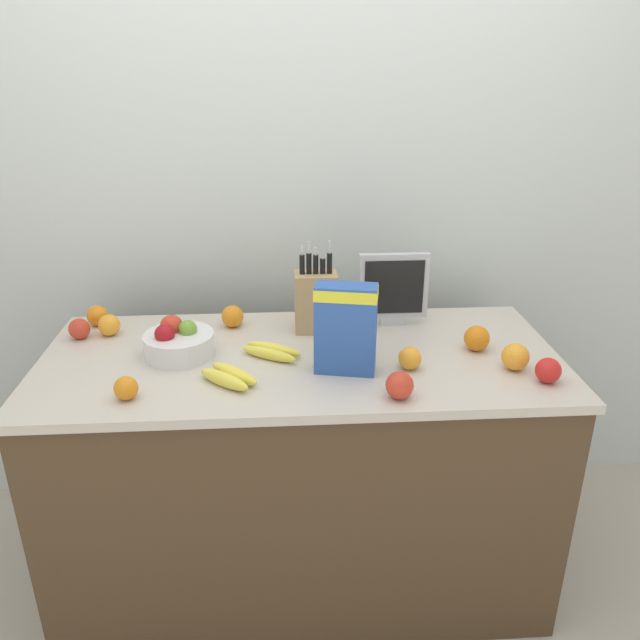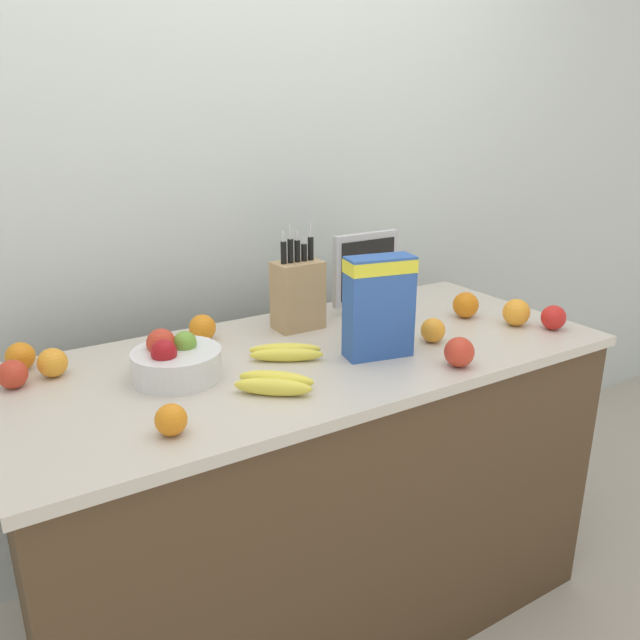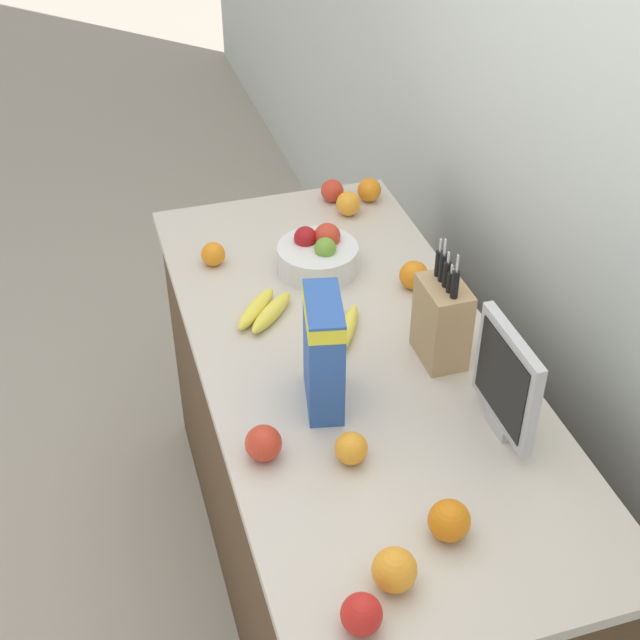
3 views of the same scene
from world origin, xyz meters
name	(u,v)px [view 2 (image 2 of 3)]	position (x,y,z in m)	size (l,w,h in m)	color
ground_plane	(315,608)	(0.00, 0.00, 0.00)	(14.00, 14.00, 0.00)	#B2A899
wall_back	(223,190)	(0.00, 0.59, 1.30)	(9.00, 0.06, 2.60)	silver
counter	(315,489)	(0.00, 0.00, 0.46)	(1.69, 0.75, 0.91)	#4C3823
knife_block	(298,294)	(0.06, 0.20, 1.02)	(0.15, 0.10, 0.33)	tan
small_monitor	(366,270)	(0.34, 0.23, 1.05)	(0.25, 0.03, 0.27)	#B7B7BC
cereal_box	(379,302)	(0.13, -0.12, 1.06)	(0.20, 0.12, 0.28)	#2D56A8
fruit_bowl	(175,361)	(-0.39, 0.03, 0.96)	(0.23, 0.23, 0.13)	silver
banana_bunch_left	(275,383)	(-0.22, -0.17, 0.93)	(0.20, 0.19, 0.04)	yellow
banana_bunch_right	(286,352)	(-0.09, -0.01, 0.93)	(0.21, 0.17, 0.04)	yellow
apple_middle	(553,317)	(0.73, -0.23, 0.95)	(0.08, 0.08, 0.08)	red
apple_rear	(12,374)	(-0.75, 0.18, 0.94)	(0.07, 0.07, 0.07)	red
apple_near_bananas	(459,352)	(0.27, -0.29, 0.95)	(0.08, 0.08, 0.08)	red
orange_front_right	(52,363)	(-0.66, 0.20, 0.95)	(0.08, 0.08, 0.08)	orange
orange_by_cereal	(20,356)	(-0.72, 0.29, 0.95)	(0.07, 0.07, 0.07)	orange
orange_front_left	(465,305)	(0.58, 0.00, 0.95)	(0.08, 0.08, 0.08)	orange
orange_mid_right	(171,420)	(-0.50, -0.25, 0.94)	(0.07, 0.07, 0.07)	orange
orange_back_center	(202,328)	(-0.23, 0.25, 0.95)	(0.08, 0.08, 0.08)	orange
orange_front_center	(433,330)	(0.34, -0.12, 0.94)	(0.07, 0.07, 0.07)	orange
orange_mid_left	(516,312)	(0.66, -0.14, 0.95)	(0.09, 0.09, 0.09)	orange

